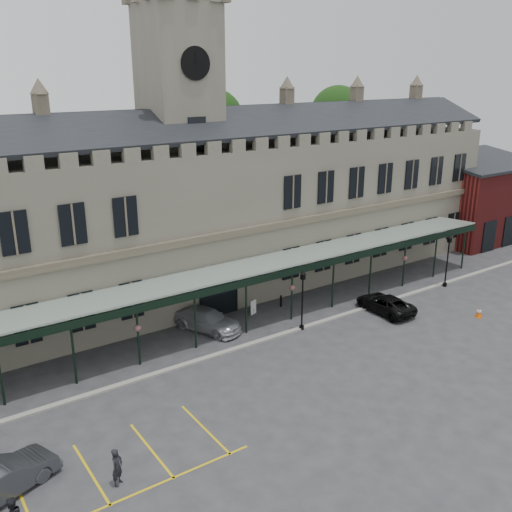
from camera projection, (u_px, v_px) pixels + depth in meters
ground at (312, 376)px, 34.40m from camera, size 140.00×140.00×0.00m
station_building at (185, 218)px, 44.84m from camera, size 60.00×10.36×17.30m
clock_tower at (181, 132)px, 42.83m from camera, size 5.60×5.60×24.80m
canopy at (244, 300)px, 39.49m from camera, size 50.00×4.10×4.30m
brick_annex at (479, 200)px, 61.55m from camera, size 12.40×8.36×9.23m
kerb at (260, 341)px, 38.68m from camera, size 60.00×0.40×0.12m
parking_markings at (94, 480)px, 25.69m from camera, size 16.00×6.00×0.01m
tree_behind_mid at (212, 122)px, 54.28m from camera, size 6.00×6.00×16.00m
tree_behind_right at (338, 115)px, 62.89m from camera, size 6.00×6.00×16.00m
lamp_post_mid at (302, 295)px, 39.72m from camera, size 0.42×0.42×4.47m
lamp_post_right at (448, 256)px, 47.75m from camera, size 0.44×0.44×4.60m
traffic_cone at (479, 313)px, 42.40m from camera, size 0.48×0.48×0.77m
sign_board at (253, 307)px, 42.90m from camera, size 0.63×0.27×1.11m
bollard_left at (190, 324)px, 40.30m from camera, size 0.17×0.17×0.94m
bollard_right at (281, 301)px, 44.32m from camera, size 0.16×0.16×0.92m
car_left_b at (3, 479)px, 24.59m from camera, size 5.12×3.31×1.59m
car_taxi at (207, 320)px, 40.27m from camera, size 3.99×5.69×1.53m
car_van at (385, 304)px, 43.24m from camera, size 2.26×4.86×1.35m
person_a at (117, 467)px, 25.15m from camera, size 0.78×0.74×1.80m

